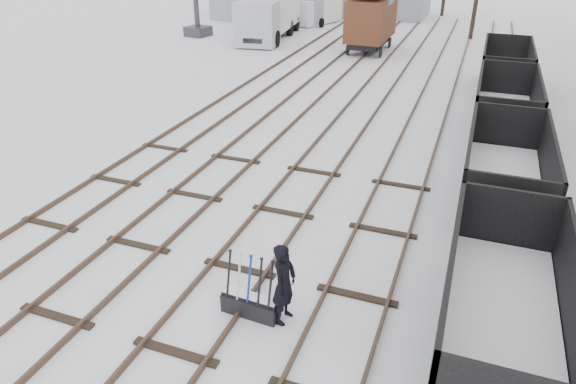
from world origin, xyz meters
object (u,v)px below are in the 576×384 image
panel_van (316,11)px  lorry (269,10)px  ground_frame (251,304)px  worker (284,284)px  freight_wagon_a (502,321)px  box_van_wagon (371,17)px  crane (197,7)px

panel_van → lorry: bearing=-80.3°
lorry → panel_van: lorry is taller
ground_frame → worker: worker is taller
ground_frame → panel_van: panel_van is taller
freight_wagon_a → box_van_wagon: size_ratio=1.16×
worker → lorry: 30.53m
worker → freight_wagon_a: size_ratio=0.33×
freight_wagon_a → box_van_wagon: 27.32m
lorry → box_van_wagon: bearing=-18.3°
ground_frame → crane: (-16.54, 27.26, 1.80)m
panel_van → crane: (-6.76, -7.91, 1.01)m
freight_wagon_a → worker: bearing=-173.5°
lorry → panel_van: bearing=72.1°
box_van_wagon → lorry: (-7.89, 1.62, -0.17)m
panel_van → crane: size_ratio=0.64×
freight_wagon_a → panel_van: 37.63m
crane → box_van_wagon: bearing=7.4°
worker → lorry: size_ratio=0.22×
lorry → crane: size_ratio=1.12×
worker → box_van_wagon: bearing=14.7°
ground_frame → lorry: lorry is taller
ground_frame → crane: 31.94m
ground_frame → panel_van: (-9.78, 35.17, 0.79)m
crane → worker: bearing=-47.2°
worker → box_van_wagon: 26.80m
worker → box_van_wagon: (-4.03, 26.47, 1.23)m
box_van_wagon → crane: (-13.26, 0.69, -0.09)m
lorry → worker: bearing=-73.7°
panel_van → ground_frame: bearing=-53.5°
lorry → crane: (-5.38, -0.93, 0.07)m
ground_frame → box_van_wagon: (-3.28, 26.57, 1.90)m
box_van_wagon → lorry: lorry is taller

